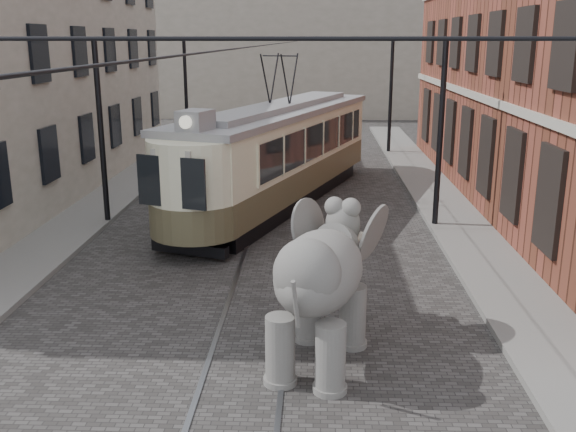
# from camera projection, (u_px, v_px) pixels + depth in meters

# --- Properties ---
(ground) EXTENTS (120.00, 120.00, 0.00)m
(ground) POSITION_uv_depth(u_px,v_px,m) (260.00, 296.00, 15.45)
(ground) COLOR #464341
(tram_rails) EXTENTS (1.54, 80.00, 0.02)m
(tram_rails) POSITION_uv_depth(u_px,v_px,m) (260.00, 295.00, 15.45)
(tram_rails) COLOR slate
(tram_rails) RESTS_ON ground
(sidewalk_right) EXTENTS (2.00, 60.00, 0.15)m
(sidewalk_right) POSITION_uv_depth(u_px,v_px,m) (514.00, 297.00, 15.19)
(sidewalk_right) COLOR slate
(sidewalk_right) RESTS_ON ground
(distant_block) EXTENTS (28.00, 10.00, 14.00)m
(distant_block) POSITION_uv_depth(u_px,v_px,m) (301.00, 26.00, 52.12)
(distant_block) COLOR gray
(distant_block) RESTS_ON ground
(catenary) EXTENTS (11.00, 30.20, 6.00)m
(catenary) POSITION_uv_depth(u_px,v_px,m) (267.00, 140.00, 19.48)
(catenary) COLOR black
(catenary) RESTS_ON ground
(tram) EXTENTS (7.18, 13.84, 5.43)m
(tram) POSITION_uv_depth(u_px,v_px,m) (280.00, 131.00, 23.42)
(tram) COLOR #EDE9C0
(tram) RESTS_ON ground
(elephant) EXTENTS (3.71, 5.17, 2.85)m
(elephant) POSITION_uv_depth(u_px,v_px,m) (319.00, 293.00, 11.86)
(elephant) COLOR slate
(elephant) RESTS_ON ground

